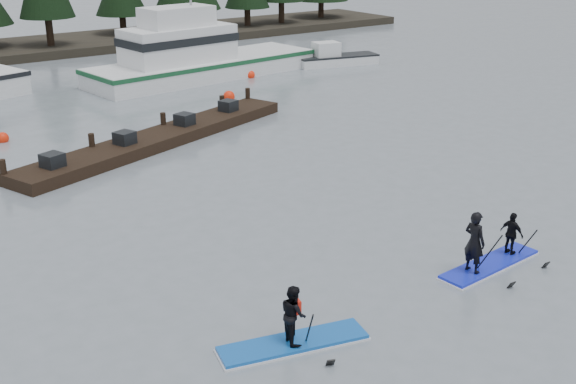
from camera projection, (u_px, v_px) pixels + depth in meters
ground at (430, 303)px, 17.84m from camera, size 160.00×160.00×0.00m
fishing_boat_medium at (198, 68)px, 42.95m from camera, size 14.62×5.57×8.52m
skiff at (337, 60)px, 46.97m from camera, size 5.58×2.80×0.62m
floating_dock at (161, 138)px, 30.49m from camera, size 14.13×6.50×0.48m
buoy_d at (229, 100)px, 37.98m from camera, size 0.62×0.62×0.62m
buoy_c at (250, 78)px, 43.32m from camera, size 0.55×0.55×0.55m
buoy_b at (3, 142)px, 30.82m from camera, size 0.53×0.53×0.53m
paddleboard_solo at (293, 326)px, 15.87m from camera, size 3.46×1.64×1.90m
paddleboard_duo at (489, 247)px, 19.43m from camera, size 3.44×1.24×2.29m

